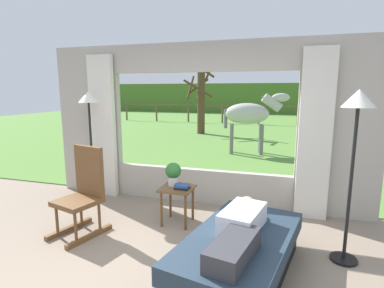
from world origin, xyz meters
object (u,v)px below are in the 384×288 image
rocking_chair (84,192)px  potted_plant (173,173)px  reclining_person (240,228)px  pasture_tree (201,99)px  recliner_sofa (240,254)px  floor_lamp_right (356,125)px  book_stack (182,187)px  side_table (177,194)px  floor_lamp_left (89,113)px  horse (250,114)px

rocking_chair → potted_plant: size_ratio=3.50×
reclining_person → pasture_tree: (-2.97, 9.49, 0.93)m
recliner_sofa → pasture_tree: 9.98m
potted_plant → floor_lamp_right: (2.12, -0.42, 0.78)m
potted_plant → pasture_tree: 8.69m
rocking_chair → book_stack: size_ratio=5.61×
side_table → book_stack: bearing=-35.6°
reclining_person → floor_lamp_left: floor_lamp_left is taller
book_stack → floor_lamp_left: size_ratio=0.11×
potted_plant → pasture_tree: (-1.90, 8.44, 0.75)m
rocking_chair → horse: size_ratio=0.62×
floor_lamp_right → horse: 5.57m
reclining_person → floor_lamp_right: 1.55m
potted_plant → floor_lamp_right: bearing=-11.3°
side_table → pasture_tree: bearing=103.1°
reclining_person → horse: horse is taller
floor_lamp_left → floor_lamp_right: bearing=-12.6°
potted_plant → floor_lamp_right: floor_lamp_right is taller
pasture_tree → book_stack: bearing=-76.4°
potted_plant → horse: size_ratio=0.18×
rocking_chair → side_table: rocking_chair is taller
book_stack → pasture_tree: (-2.07, 8.56, 0.91)m
horse → pasture_tree: size_ratio=0.63×
rocking_chair → side_table: size_ratio=2.15×
potted_plant → floor_lamp_left: (-1.59, 0.41, 0.76)m
rocking_chair → book_stack: 1.27m
floor_lamp_left → horse: (2.10, 4.49, -0.31)m
rocking_chair → floor_lamp_right: (3.10, 0.23, 0.93)m
recliner_sofa → floor_lamp_right: bearing=40.6°
pasture_tree → potted_plant: bearing=-77.3°
potted_plant → pasture_tree: size_ratio=0.11×
floor_lamp_left → rocking_chair: bearing=-60.2°
horse → book_stack: bearing=-13.0°
reclining_person → pasture_tree: bearing=119.1°
book_stack → pasture_tree: pasture_tree is taller
recliner_sofa → book_stack: 1.30m
side_table → floor_lamp_left: floor_lamp_left is taller
reclining_person → potted_plant: (-1.07, 1.05, 0.18)m
potted_plant → book_stack: bearing=-36.2°
recliner_sofa → floor_lamp_left: (-2.66, 1.41, 1.24)m
horse → reclining_person: bearing=-3.7°
horse → floor_lamp_right: bearing=7.7°
horse → pasture_tree: 4.30m
horse → side_table: bearing=-14.1°
floor_lamp_right → pasture_tree: bearing=114.4°
side_table → horse: 5.03m
side_table → floor_lamp_right: 2.32m
reclining_person → rocking_chair: 2.09m
floor_lamp_right → pasture_tree: size_ratio=0.64×
side_table → pasture_tree: size_ratio=0.18×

